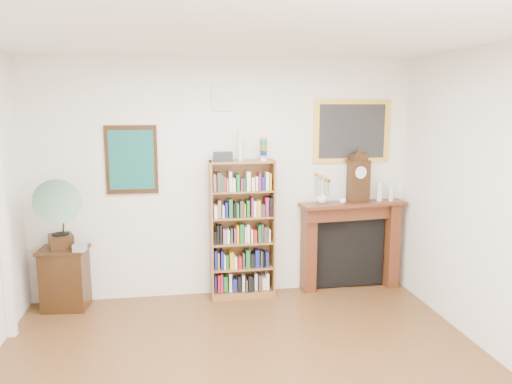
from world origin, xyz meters
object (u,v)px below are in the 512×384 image
bookshelf (242,222)px  mantel_clock (358,179)px  gramophone (56,210)px  flower_vase (322,198)px  fireplace (350,238)px  cd_stack (80,247)px  bottle_right (391,193)px  bottle_left (380,191)px  teacup (342,201)px  side_cabinet (65,278)px

bookshelf → mantel_clock: (1.42, 0.03, 0.48)m
gramophone → flower_vase: bearing=-16.9°
fireplace → cd_stack: 3.17m
cd_stack → flower_vase: bearing=4.0°
cd_stack → bottle_right: bottle_right is taller
bookshelf → flower_vase: bookshelf is taller
bookshelf → fireplace: 1.38m
mantel_clock → bottle_left: size_ratio=2.44×
bottle_right → gramophone: bearing=-177.4°
mantel_clock → bottle_right: 0.46m
bookshelf → bottle_right: 1.87m
fireplace → mantel_clock: size_ratio=2.28×
fireplace → mantel_clock: mantel_clock is taller
bookshelf → flower_vase: size_ratio=13.68×
bottle_right → bottle_left: bearing=179.8°
bookshelf → cd_stack: bookshelf is taller
bookshelf → fireplace: bearing=1.5°
fireplace → bottle_right: 0.75m
bottle_right → teacup: bearing=-172.8°
fireplace → mantel_clock: bearing=-25.8°
bookshelf → teacup: 1.22m
fireplace → flower_vase: flower_vase is taller
flower_vase → teacup: (0.23, -0.06, -0.04)m
bookshelf → mantel_clock: size_ratio=3.21×
bookshelf → cd_stack: 1.82m
gramophone → fireplace: bearing=-16.4°
fireplace → bottle_left: bearing=-11.5°
flower_vase → gramophone: bearing=-177.0°
mantel_clock → teacup: bearing=-168.8°
bookshelf → cd_stack: size_ratio=15.66×
bookshelf → side_cabinet: size_ratio=2.68×
bookshelf → gramophone: bearing=-176.5°
cd_stack → mantel_clock: size_ratio=0.21×
gramophone → cd_stack: 0.47m
gramophone → bottle_right: size_ratio=4.00×
side_cabinet → flower_vase: flower_vase is taller
mantel_clock → bottle_right: size_ratio=2.92×
teacup → bottle_left: 0.51m
flower_vase → bottle_right: size_ratio=0.69×
side_cabinet → fireplace: 3.38m
side_cabinet → gramophone: gramophone is taller
gramophone → teacup: size_ratio=9.80×
bookshelf → side_cabinet: bearing=-179.4°
cd_stack → bottle_left: 3.54m
bookshelf → fireplace: size_ratio=1.41×
flower_vase → side_cabinet: bearing=-178.9°
cd_stack → bookshelf: bearing=6.0°
gramophone → flower_vase: (3.00, 0.16, 0.02)m
cd_stack → bottle_right: 3.69m
fireplace → cd_stack: bearing=178.6°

